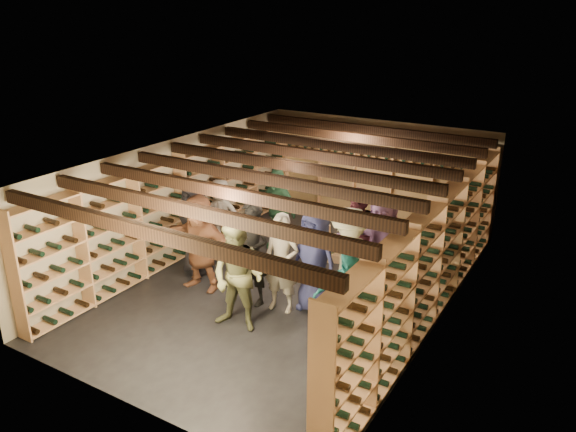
% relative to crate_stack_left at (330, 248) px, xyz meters
% --- Properties ---
extents(ground, '(8.00, 8.00, 0.00)m').
position_rel_crate_stack_left_xyz_m(ground, '(-0.13, -1.30, -0.26)').
color(ground, black).
rests_on(ground, ground).
extents(walls, '(5.52, 8.02, 2.40)m').
position_rel_crate_stack_left_xyz_m(walls, '(-0.13, -1.30, 0.95)').
color(walls, tan).
rests_on(walls, ground).
extents(ceiling, '(5.50, 8.00, 0.01)m').
position_rel_crate_stack_left_xyz_m(ceiling, '(-0.13, -1.30, 2.15)').
color(ceiling, beige).
rests_on(ceiling, walls).
extents(ceiling_joists, '(5.40, 7.12, 0.18)m').
position_rel_crate_stack_left_xyz_m(ceiling_joists, '(-0.13, -1.30, 2.01)').
color(ceiling_joists, black).
rests_on(ceiling_joists, ground).
extents(wine_rack_left, '(0.32, 7.50, 2.15)m').
position_rel_crate_stack_left_xyz_m(wine_rack_left, '(-2.70, -1.30, 0.82)').
color(wine_rack_left, tan).
rests_on(wine_rack_left, ground).
extents(wine_rack_right, '(0.32, 7.50, 2.15)m').
position_rel_crate_stack_left_xyz_m(wine_rack_right, '(2.44, -1.30, 0.82)').
color(wine_rack_right, tan).
rests_on(wine_rack_right, ground).
extents(wine_rack_back, '(4.70, 0.30, 2.15)m').
position_rel_crate_stack_left_xyz_m(wine_rack_back, '(-0.13, 2.53, 0.82)').
color(wine_rack_back, tan).
rests_on(wine_rack_back, ground).
extents(crate_stack_left, '(0.58, 0.47, 0.51)m').
position_rel_crate_stack_left_xyz_m(crate_stack_left, '(0.00, 0.00, 0.00)').
color(crate_stack_left, tan).
rests_on(crate_stack_left, ground).
extents(crate_stack_right, '(0.50, 0.33, 0.68)m').
position_rel_crate_stack_left_xyz_m(crate_stack_right, '(-0.34, -0.00, 0.08)').
color(crate_stack_right, tan).
rests_on(crate_stack_right, ground).
extents(crate_loose, '(0.52, 0.37, 0.17)m').
position_rel_crate_stack_left_xyz_m(crate_loose, '(1.40, 0.43, -0.17)').
color(crate_loose, tan).
rests_on(crate_loose, ground).
extents(person_0, '(1.04, 0.87, 1.81)m').
position_rel_crate_stack_left_xyz_m(person_0, '(-1.95, -1.79, 0.65)').
color(person_0, black).
rests_on(person_0, ground).
extents(person_1, '(0.74, 0.54, 1.86)m').
position_rel_crate_stack_left_xyz_m(person_1, '(-0.35, -2.23, 0.67)').
color(person_1, black).
rests_on(person_1, ground).
extents(person_2, '(0.95, 0.78, 1.80)m').
position_rel_crate_stack_left_xyz_m(person_2, '(-0.07, -3.05, 0.64)').
color(person_2, brown).
rests_on(person_2, ground).
extents(person_3, '(1.33, 1.00, 1.82)m').
position_rel_crate_stack_left_xyz_m(person_3, '(1.18, -1.63, 0.66)').
color(person_3, beige).
rests_on(person_3, ground).
extents(person_4, '(1.10, 0.64, 1.76)m').
position_rel_crate_stack_left_xyz_m(person_4, '(1.75, -2.95, 0.63)').
color(person_4, '#1D7275').
rests_on(person_4, ground).
extents(person_5, '(1.66, 0.55, 1.79)m').
position_rel_crate_stack_left_xyz_m(person_5, '(-1.47, -2.28, 0.64)').
color(person_5, brown).
rests_on(person_5, ground).
extents(person_6, '(0.97, 0.73, 1.79)m').
position_rel_crate_stack_left_xyz_m(person_6, '(0.68, -1.91, 0.64)').
color(person_6, '#21244F').
rests_on(person_6, ground).
extents(person_7, '(0.67, 0.48, 1.72)m').
position_rel_crate_stack_left_xyz_m(person_7, '(0.21, -2.20, 0.60)').
color(person_7, gray).
rests_on(person_7, ground).
extents(person_8, '(1.05, 0.92, 1.80)m').
position_rel_crate_stack_left_xyz_m(person_8, '(0.86, -0.60, 0.65)').
color(person_8, '#4C1E27').
rests_on(person_8, ground).
extents(person_9, '(1.10, 0.82, 1.51)m').
position_rel_crate_stack_left_xyz_m(person_9, '(-2.23, -0.67, 0.50)').
color(person_9, beige).
rests_on(person_9, ground).
extents(person_10, '(1.11, 0.71, 1.76)m').
position_rel_crate_stack_left_xyz_m(person_10, '(-1.21, -0.05, 0.62)').
color(person_10, '#214630').
rests_on(person_10, ground).
extents(person_11, '(1.74, 0.71, 1.82)m').
position_rel_crate_stack_left_xyz_m(person_11, '(1.38, -0.76, 0.66)').
color(person_11, '#835A90').
rests_on(person_11, ground).
extents(person_12, '(0.87, 0.71, 1.55)m').
position_rel_crate_stack_left_xyz_m(person_12, '(1.99, -0.17, 0.52)').
color(person_12, '#37363C').
rests_on(person_12, ground).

